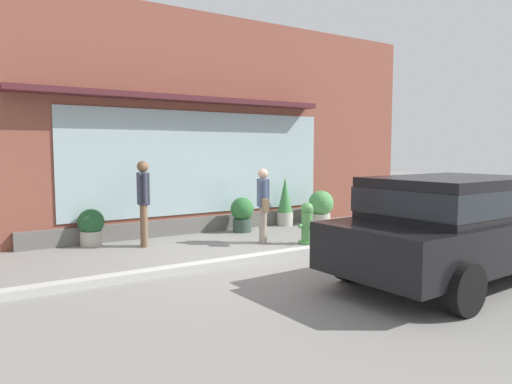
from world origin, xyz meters
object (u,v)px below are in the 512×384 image
(fire_hydrant, at_px, (307,223))
(potted_plant_near_hydrant, at_px, (321,206))
(potted_plant_corner_tall, at_px, (91,226))
(potted_plant_doorstep, at_px, (242,213))
(parked_car_black, at_px, (456,222))
(pedestrian_passerby, at_px, (143,197))
(pedestrian_with_handbag, at_px, (263,201))
(potted_plant_by_entrance, at_px, (285,202))

(fire_hydrant, relative_size, potted_plant_near_hydrant, 0.98)
(potted_plant_corner_tall, height_order, potted_plant_doorstep, potted_plant_doorstep)
(fire_hydrant, distance_m, parked_car_black, 3.39)
(potted_plant_doorstep, bearing_deg, pedestrian_passerby, -170.94)
(pedestrian_passerby, bearing_deg, potted_plant_doorstep, -73.45)
(pedestrian_with_handbag, height_order, potted_plant_by_entrance, pedestrian_with_handbag)
(parked_car_black, distance_m, potted_plant_by_entrance, 5.64)
(potted_plant_corner_tall, xyz_separation_m, potted_plant_by_entrance, (4.83, -0.05, 0.21))
(parked_car_black, height_order, potted_plant_doorstep, parked_car_black)
(parked_car_black, distance_m, potted_plant_near_hydrant, 5.56)
(fire_hydrant, bearing_deg, pedestrian_with_handbag, 143.19)
(fire_hydrant, xyz_separation_m, parked_car_black, (0.06, -3.36, 0.44))
(potted_plant_near_hydrant, bearing_deg, pedestrian_passerby, -176.44)
(pedestrian_passerby, distance_m, potted_plant_corner_tall, 1.27)
(fire_hydrant, height_order, potted_plant_doorstep, fire_hydrant)
(fire_hydrant, height_order, potted_plant_corner_tall, fire_hydrant)
(potted_plant_doorstep, bearing_deg, fire_hydrant, -78.75)
(potted_plant_doorstep, distance_m, potted_plant_near_hydrant, 2.35)
(pedestrian_with_handbag, distance_m, pedestrian_passerby, 2.42)
(potted_plant_doorstep, xyz_separation_m, potted_plant_by_entrance, (1.43, 0.24, 0.15))
(pedestrian_with_handbag, distance_m, potted_plant_corner_tall, 3.54)
(pedestrian_passerby, bearing_deg, potted_plant_corner_tall, 58.64)
(pedestrian_passerby, xyz_separation_m, parked_car_black, (2.98, -4.90, -0.13))
(parked_car_black, relative_size, potted_plant_near_hydrant, 4.96)
(fire_hydrant, bearing_deg, potted_plant_by_entrance, 64.53)
(fire_hydrant, relative_size, potted_plant_by_entrance, 0.69)
(pedestrian_passerby, distance_m, potted_plant_near_hydrant, 4.92)
(fire_hydrant, xyz_separation_m, potted_plant_near_hydrant, (1.96, 1.85, 0.04))
(fire_hydrant, relative_size, parked_car_black, 0.20)
(pedestrian_passerby, relative_size, potted_plant_corner_tall, 2.32)
(parked_car_black, bearing_deg, pedestrian_passerby, 118.63)
(potted_plant_near_hydrant, distance_m, potted_plant_by_entrance, 0.98)
(parked_car_black, relative_size, potted_plant_doorstep, 5.32)
(parked_car_black, height_order, potted_plant_corner_tall, parked_car_black)
(potted_plant_doorstep, relative_size, potted_plant_near_hydrant, 0.93)
(potted_plant_doorstep, bearing_deg, potted_plant_by_entrance, 9.54)
(fire_hydrant, relative_size, pedestrian_with_handbag, 0.56)
(parked_car_black, bearing_deg, potted_plant_doorstep, 92.10)
(parked_car_black, xyz_separation_m, potted_plant_corner_tall, (-3.85, 5.59, -0.49))
(parked_car_black, bearing_deg, potted_plant_corner_tall, 121.80)
(fire_hydrant, distance_m, pedestrian_with_handbag, 1.01)
(potted_plant_corner_tall, height_order, potted_plant_by_entrance, potted_plant_by_entrance)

